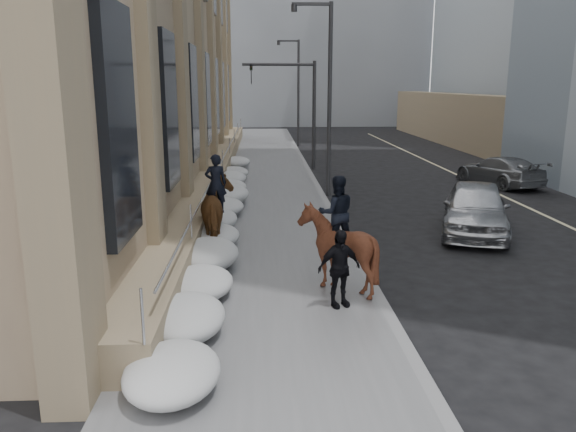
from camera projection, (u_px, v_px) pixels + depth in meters
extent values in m
plane|color=black|center=(263.00, 338.00, 10.76)|extent=(140.00, 140.00, 0.00)
cube|color=#57575A|center=(262.00, 216.00, 20.46)|extent=(5.00, 80.00, 0.12)
cube|color=slate|center=(333.00, 215.00, 20.58)|extent=(0.24, 80.00, 0.12)
cube|color=#BFB78C|center=(543.00, 214.00, 20.96)|extent=(0.15, 70.00, 0.01)
cube|color=#867357|center=(219.00, 166.00, 29.99)|extent=(1.10, 44.00, 0.90)
cylinder|color=silver|center=(227.00, 150.00, 29.81)|extent=(0.06, 42.00, 0.06)
cube|color=black|center=(193.00, 103.00, 22.35)|extent=(0.20, 2.20, 4.50)
cube|color=slate|center=(294.00, 3.00, 66.06)|extent=(30.00, 12.00, 28.00)
cube|color=gray|center=(217.00, 45.00, 78.18)|extent=(24.00, 12.00, 20.00)
cylinder|color=#2D2D30|center=(330.00, 102.00, 23.58)|extent=(0.18, 0.18, 8.00)
cube|color=#2D2D30|center=(311.00, 4.00, 22.65)|extent=(1.60, 0.15, 0.12)
cylinder|color=#2D2D30|center=(294.00, 8.00, 22.65)|extent=(0.24, 0.24, 0.30)
cylinder|color=#2D2D30|center=(298.00, 94.00, 43.03)|extent=(0.18, 0.18, 8.00)
cube|color=#2D2D30|center=(288.00, 41.00, 42.09)|extent=(1.60, 0.15, 0.12)
cylinder|color=#2D2D30|center=(279.00, 43.00, 42.09)|extent=(0.24, 0.24, 0.30)
cylinder|color=#2D2D30|center=(314.00, 116.00, 31.59)|extent=(0.20, 0.20, 6.00)
cylinder|color=#2D2D30|center=(278.00, 64.00, 30.86)|extent=(4.00, 0.16, 0.16)
imported|color=black|center=(251.00, 74.00, 30.90)|extent=(0.18, 0.22, 1.10)
ellipsoid|color=#B9BCC0|center=(186.00, 317.00, 10.58)|extent=(1.50, 2.10, 0.68)
ellipsoid|color=#B9BCC0|center=(208.00, 254.00, 14.47)|extent=(1.60, 2.20, 0.72)
ellipsoid|color=#B9BCC0|center=(216.00, 219.00, 18.36)|extent=(1.40, 2.00, 0.64)
ellipsoid|color=#B9BCC0|center=(228.00, 194.00, 22.24)|extent=(1.70, 2.30, 0.76)
ellipsoid|color=#B9BCC0|center=(230.00, 179.00, 26.14)|extent=(1.50, 2.10, 0.66)
imported|color=#523218|center=(219.00, 212.00, 16.38)|extent=(1.41, 2.50, 2.00)
imported|color=black|center=(219.00, 184.00, 16.34)|extent=(0.68, 0.50, 1.72)
imported|color=#3F1E12|center=(337.00, 248.00, 12.82)|extent=(1.73, 1.90, 1.95)
imported|color=black|center=(337.00, 213.00, 12.78)|extent=(0.90, 0.73, 1.72)
imported|color=black|center=(339.00, 268.00, 11.84)|extent=(1.07, 0.73, 1.68)
imported|color=#AAACB2|center=(476.00, 208.00, 18.12)|extent=(3.55, 5.35, 1.69)
imported|color=slate|center=(499.00, 171.00, 26.80)|extent=(3.28, 5.20, 1.40)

